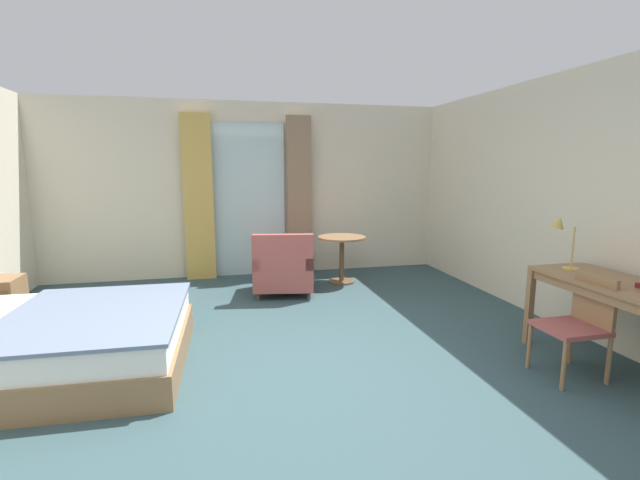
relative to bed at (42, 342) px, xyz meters
The scene contains 13 objects.
ground 2.03m from the bed, 13.19° to the right, with size 6.80×7.71×0.10m, color #334C51.
wall_back 3.85m from the bed, 58.10° to the left, with size 6.40×0.12×2.69m, color beige.
wall_right 5.22m from the bed, ahead, with size 0.12×7.31×2.69m, color beige.
balcony_glass_door 3.74m from the bed, 57.40° to the left, with size 1.10×0.02×2.37m, color silver.
curtain_panel_left 3.33m from the bed, 68.17° to the left, with size 0.44×0.10×2.49m, color tan.
curtain_panel_right 4.14m from the bed, 47.33° to the left, with size 0.38×0.10×2.49m, color #897056.
bed is the anchor object (origin of this frame).
nightstand 1.59m from the bed, 122.82° to the left, with size 0.40×0.43×0.53m.
writing_desk 4.80m from the bed, 13.59° to the right, with size 0.64×1.56×0.77m.
desk_chair 4.42m from the bed, 13.57° to the right, with size 0.46×0.43×0.85m.
desk_lamp 4.67m from the bed, ahead, with size 0.19×0.29×0.49m.
armchair_by_window 2.93m from the bed, 38.47° to the left, with size 0.90×0.89×0.86m.
round_cafe_table 3.94m from the bed, 34.81° to the left, with size 0.70×0.70×0.69m.
Camera 1 is at (-0.49, -3.40, 1.71)m, focal length 24.51 mm.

